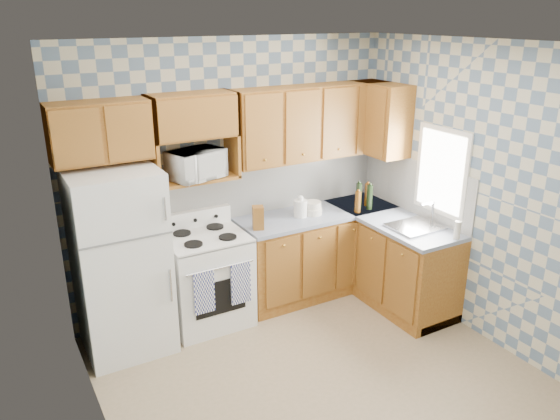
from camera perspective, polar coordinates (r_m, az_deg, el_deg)
The scene contains 30 objects.
floor at distance 4.85m, azimuth 4.04°, elevation -16.84°, with size 3.40×3.40×0.00m, color #827051.
back_wall at distance 5.51m, azimuth -4.84°, elevation 3.51°, with size 3.40×0.02×2.70m, color slate.
right_wall at distance 5.28m, azimuth 19.99°, elevation 1.63°, with size 0.02×3.20×2.70m, color slate.
backsplash_back at distance 5.71m, azimuth -1.12°, elevation 2.62°, with size 2.60×0.01×0.56m, color white.
backsplash_right at distance 5.84m, azimuth 13.90°, elevation 2.40°, with size 0.01×1.60×0.56m, color white.
refrigerator at distance 5.00m, azimuth -16.33°, elevation -5.29°, with size 0.75×0.70×1.68m, color white.
stove_body at distance 5.39m, azimuth -7.64°, elevation -7.29°, with size 0.76×0.65×0.90m, color white.
cooktop at distance 5.20m, azimuth -7.87°, elevation -2.82°, with size 0.76×0.65×0.03m, color silver.
backguard at distance 5.41m, azimuth -9.02°, elevation -0.91°, with size 0.76×0.08×0.17m, color white.
dish_towel_left at distance 5.02m, azimuth -7.93°, elevation -8.53°, with size 0.19×0.03×0.41m, color navy.
dish_towel_right at distance 5.15m, azimuth -4.13°, elevation -7.62°, with size 0.19×0.03×0.41m, color navy.
base_cabinets_back at distance 5.96m, azimuth 3.88°, elevation -4.50°, with size 1.75×0.60×0.88m, color brown.
base_cabinets_right at distance 5.92m, azimuth 11.23°, elevation -5.03°, with size 0.60×1.60×0.88m, color brown.
countertop_back at distance 5.78m, azimuth 4.01°, elevation -0.36°, with size 1.77×0.63×0.04m, color slate.
countertop_right at distance 5.74m, azimuth 11.50°, elevation -0.87°, with size 0.63×1.60×0.04m, color slate.
upper_cabinets_back at distance 5.64m, azimuth 3.45°, elevation 9.16°, with size 1.75×0.33×0.74m, color brown.
upper_cabinets_fridge at distance 4.82m, azimuth -18.35°, elevation 7.80°, with size 0.82×0.33×0.50m, color brown.
upper_cabinets_right at distance 5.91m, azimuth 10.31°, elevation 9.38°, with size 0.33×0.70×0.74m, color brown.
microwave_shelf at distance 5.17m, azimuth -8.82°, elevation 3.21°, with size 0.80×0.33×0.03m, color brown.
microwave at distance 5.09m, azimuth -8.77°, elevation 4.73°, with size 0.49×0.33×0.27m, color white.
sink at distance 5.50m, azimuth 13.92°, elevation -1.74°, with size 0.48×0.40×0.03m, color #B7B7BC.
window at distance 5.53m, azimuth 16.53°, elevation 3.89°, with size 0.02×0.66×0.86m, color silver.
bottle_0 at distance 5.86m, azimuth 8.22°, elevation 1.43°, with size 0.06×0.06×0.29m, color black.
bottle_1 at distance 5.87m, azimuth 9.34°, elevation 1.33°, with size 0.06×0.06×0.27m, color black.
bottle_2 at distance 5.98m, azimuth 9.12°, elevation 1.58°, with size 0.06×0.06×0.25m, color #5D340C.
bottle_3 at distance 5.76m, azimuth 8.13°, elevation 0.83°, with size 0.06×0.06×0.23m, color #5D340C.
knife_block at distance 5.27m, azimuth -2.31°, elevation -0.81°, with size 0.10×0.10×0.23m, color brown.
electric_kettle at distance 5.60m, azimuth 2.14°, elevation 0.17°, with size 0.14×0.14×0.18m, color white.
food_containers at distance 5.68m, azimuth 3.41°, elevation 0.22°, with size 0.20×0.20×0.14m, color beige, non-canonical shape.
soap_bottle at distance 5.31m, azimuth 18.04°, elevation -2.01°, with size 0.06×0.06×0.17m, color beige.
Camera 1 is at (-2.20, -3.21, 2.90)m, focal length 35.00 mm.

